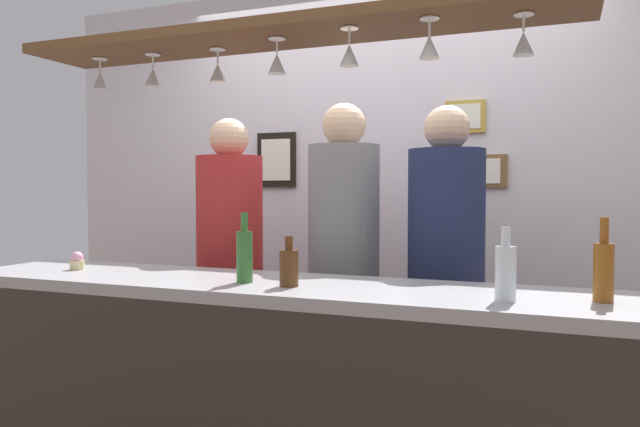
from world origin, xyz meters
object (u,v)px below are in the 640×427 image
at_px(bottle_soda_clear, 505,272).
at_px(picture_frame_upper_small, 465,117).
at_px(bottle_beer_amber_tall, 604,269).
at_px(cupcake, 77,261).
at_px(person_middle_grey_shirt, 344,250).
at_px(bottle_beer_brown_stubby, 289,267).
at_px(person_right_navy_shirt, 446,259).
at_px(picture_frame_lower_pair, 479,171).
at_px(picture_frame_caricature, 276,160).
at_px(bottle_beer_green_import, 245,255).
at_px(person_left_red_shirt, 230,251).

relative_size(bottle_soda_clear, picture_frame_upper_small, 1.05).
bearing_deg(bottle_beer_amber_tall, picture_frame_upper_small, 114.09).
relative_size(cupcake, picture_frame_upper_small, 0.35).
distance_m(bottle_beer_amber_tall, cupcake, 2.06).
bearing_deg(bottle_beer_amber_tall, cupcake, -179.82).
relative_size(person_middle_grey_shirt, bottle_beer_brown_stubby, 9.80).
xyz_separation_m(person_right_navy_shirt, bottle_beer_amber_tall, (0.60, -0.68, 0.07)).
bearing_deg(bottle_soda_clear, person_middle_grey_shirt, 135.92).
height_order(person_right_navy_shirt, picture_frame_lower_pair, person_right_navy_shirt).
bearing_deg(picture_frame_caricature, person_right_navy_shirt, -31.29).
height_order(person_middle_grey_shirt, bottle_beer_green_import, person_middle_grey_shirt).
height_order(person_middle_grey_shirt, bottle_soda_clear, person_middle_grey_shirt).
distance_m(person_middle_grey_shirt, bottle_beer_brown_stubby, 0.76).
bearing_deg(bottle_beer_amber_tall, bottle_beer_green_import, -177.21).
distance_m(cupcake, picture_frame_upper_small, 2.13).
relative_size(bottle_soda_clear, cupcake, 2.95).
bearing_deg(cupcake, person_right_navy_shirt, 25.05).
height_order(bottle_beer_green_import, picture_frame_upper_small, picture_frame_upper_small).
distance_m(person_left_red_shirt, cupcake, 0.77).
relative_size(person_right_navy_shirt, bottle_beer_brown_stubby, 9.61).
bearing_deg(person_left_red_shirt, picture_frame_upper_small, 33.82).
xyz_separation_m(person_left_red_shirt, bottle_beer_brown_stubby, (0.68, -0.76, 0.04)).
height_order(person_left_red_shirt, bottle_beer_green_import, person_left_red_shirt).
bearing_deg(bottle_soda_clear, bottle_beer_brown_stubby, 178.73).
relative_size(person_left_red_shirt, bottle_beer_brown_stubby, 9.56).
bearing_deg(bottle_beer_amber_tall, person_middle_grey_shirt, 147.99).
distance_m(person_middle_grey_shirt, bottle_soda_clear, 1.12).
relative_size(bottle_beer_brown_stubby, bottle_beer_green_import, 0.69).
xyz_separation_m(bottle_soda_clear, bottle_beer_amber_tall, (0.28, 0.10, 0.01)).
xyz_separation_m(bottle_beer_brown_stubby, picture_frame_lower_pair, (0.47, 1.48, 0.38)).
bearing_deg(picture_frame_lower_pair, person_middle_grey_shirt, -126.48).
bearing_deg(bottle_beer_green_import, person_middle_grey_shirt, 80.00).
bearing_deg(bottle_soda_clear, picture_frame_caricature, 135.15).
bearing_deg(cupcake, bottle_beer_green_import, -3.55).
xyz_separation_m(person_left_red_shirt, bottle_beer_green_import, (0.49, -0.74, 0.08)).
relative_size(bottle_beer_brown_stubby, picture_frame_caricature, 0.53).
relative_size(bottle_beer_amber_tall, picture_frame_caricature, 0.76).
xyz_separation_m(picture_frame_caricature, picture_frame_upper_small, (1.16, 0.00, 0.22)).
relative_size(bottle_beer_green_import, picture_frame_lower_pair, 0.87).
xyz_separation_m(bottle_soda_clear, bottle_beer_brown_stubby, (-0.74, 0.02, -0.02)).
distance_m(person_middle_grey_shirt, person_right_navy_shirt, 0.48).
xyz_separation_m(person_right_navy_shirt, picture_frame_lower_pair, (0.05, 0.72, 0.41)).
xyz_separation_m(person_right_navy_shirt, bottle_beer_green_import, (-0.61, -0.74, 0.07)).
bearing_deg(bottle_beer_green_import, picture_frame_lower_pair, 65.52).
bearing_deg(picture_frame_upper_small, picture_frame_caricature, 180.00).
xyz_separation_m(bottle_beer_amber_tall, picture_frame_upper_small, (-0.63, 1.40, 0.65)).
xyz_separation_m(bottle_soda_clear, picture_frame_caricature, (-1.51, 1.50, 0.44)).
xyz_separation_m(bottle_beer_brown_stubby, picture_frame_upper_small, (0.39, 1.48, 0.68)).
xyz_separation_m(cupcake, picture_frame_lower_pair, (1.51, 1.41, 0.41)).
bearing_deg(bottle_soda_clear, person_left_red_shirt, 151.37).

